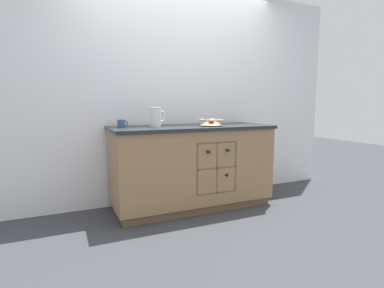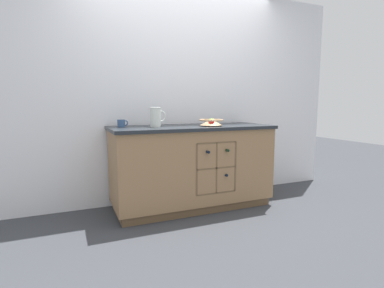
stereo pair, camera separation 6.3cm
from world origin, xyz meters
The scene contains 6 objects.
ground_plane centered at (0.00, 0.00, 0.00)m, with size 14.00×14.00×0.00m, color #383A3F.
back_wall centered at (0.00, 0.40, 1.27)m, with size 4.40×0.06×2.55m, color white.
kitchen_island centered at (0.00, 0.00, 0.47)m, with size 1.79×0.72×0.92m.
fruit_bowl centered at (0.19, -0.10, 0.97)m, with size 0.27×0.27×0.08m.
white_pitcher centered at (-0.41, 0.00, 1.03)m, with size 0.17×0.12×0.20m.
ceramic_mug centered at (-0.74, 0.14, 0.96)m, with size 0.11×0.08×0.08m.
Camera 1 is at (-1.35, -3.01, 1.16)m, focal length 28.00 mm.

